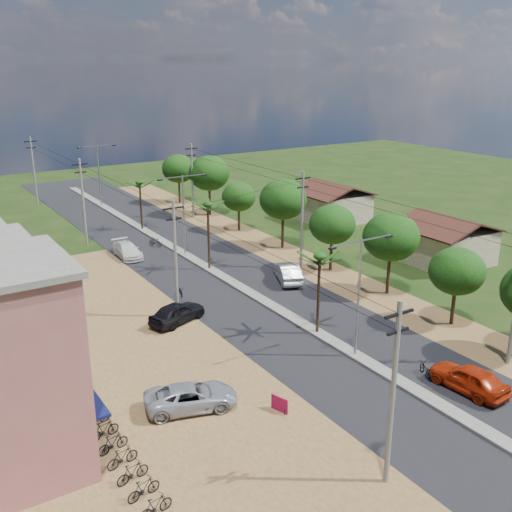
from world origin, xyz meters
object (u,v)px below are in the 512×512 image
Objects in this scene: car_white_far at (127,250)px; roadside_sign at (280,404)px; car_red_near at (469,379)px; car_silver_mid at (288,273)px; car_parked_silver at (191,397)px; car_parked_dark at (177,313)px; parked_scooter_row at (118,450)px; moto_rider_east at (426,371)px.

roadside_sign is at bearing -93.21° from car_white_far.
car_red_near is 20.53m from car_silver_mid.
car_silver_mid reaches higher than car_parked_silver.
car_parked_silver is 4.78× the size of roadside_sign.
car_red_near is at bearing -75.29° from car_white_far.
car_parked_dark is (-2.50, -16.55, 0.08)m from car_white_far.
car_parked_silver is at bearing 22.19° from parked_scooter_row.
car_parked_dark is at bearing -64.51° from car_red_near.
car_parked_dark reaches higher than parked_scooter_row.
parked_scooter_row is at bearing 59.70° from car_silver_mid.
car_silver_mid reaches higher than car_parked_dark.
car_red_near is 0.99× the size of car_white_far.
parked_scooter_row is at bearing -18.59° from car_red_near.
parked_scooter_row is at bearing 128.98° from car_parked_silver.
roadside_sign is at bearing -109.34° from car_parked_silver.
car_red_near reaches higher than car_white_far.
car_parked_dark is 13.70m from roadside_sign.
moto_rider_east is (-0.83, 2.45, -0.37)m from car_red_near.
car_silver_mid is at bearing -74.68° from moto_rider_east.
parked_scooter_row is at bearing -109.70° from car_white_far.
roadside_sign is (-2.84, -30.24, -0.24)m from car_white_far.
roadside_sign is at bearing 76.76° from car_silver_mid.
car_red_near is 2.61m from moto_rider_east.
roadside_sign is (-12.18, -16.33, -0.34)m from car_silver_mid.
car_parked_dark is at bearing -4.89° from car_parked_silver.
car_silver_mid is (1.68, 20.46, -0.01)m from car_red_near.
moto_rider_east is 9.81m from roadside_sign.
car_red_near is 20.51m from car_parked_dark.
parked_scooter_row reaches higher than moto_rider_east.
car_silver_mid is at bearing 36.23° from parked_scooter_row.
moto_rider_east is at bearing -75.56° from car_red_near.
car_silver_mid is 0.94× the size of car_parked_silver.
car_red_near reaches higher than roadside_sign.
car_red_near is 0.92× the size of car_parked_silver.
car_red_near is 2.86× the size of moto_rider_east.
parked_scooter_row is at bearing 156.57° from roadside_sign.
car_silver_mid is 18.19m from moto_rider_east.
car_white_far is at bearing 66.68° from roadside_sign.
car_silver_mid is 1.06× the size of car_parked_dark.
car_red_near reaches higher than car_silver_mid.
car_red_near is 4.41× the size of roadside_sign.
car_parked_dark is at bearing -35.49° from moto_rider_east.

